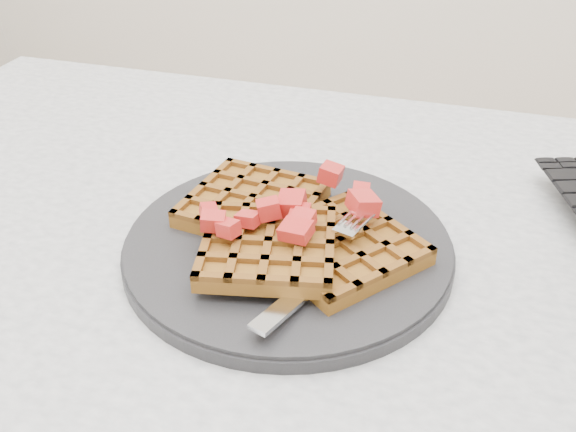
# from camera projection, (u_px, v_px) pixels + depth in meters

# --- Properties ---
(table) EXTENTS (1.20, 0.80, 0.75)m
(table) POSITION_uv_depth(u_px,v_px,m) (323.00, 364.00, 0.62)
(table) COLOR silver
(table) RESTS_ON ground
(plate) EXTENTS (0.30, 0.30, 0.02)m
(plate) POSITION_uv_depth(u_px,v_px,m) (288.00, 246.00, 0.58)
(plate) COLOR black
(plate) RESTS_ON table
(waffles) EXTENTS (0.24, 0.20, 0.03)m
(waffles) POSITION_uv_depth(u_px,v_px,m) (287.00, 230.00, 0.57)
(waffles) COLOR #8F5A1E
(waffles) RESTS_ON plate
(strawberry_pile) EXTENTS (0.15, 0.15, 0.02)m
(strawberry_pile) POSITION_uv_depth(u_px,v_px,m) (288.00, 202.00, 0.55)
(strawberry_pile) COLOR #A40405
(strawberry_pile) RESTS_ON waffles
(fork) EXTENTS (0.08, 0.18, 0.02)m
(fork) POSITION_uv_depth(u_px,v_px,m) (326.00, 267.00, 0.53)
(fork) COLOR silver
(fork) RESTS_ON plate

